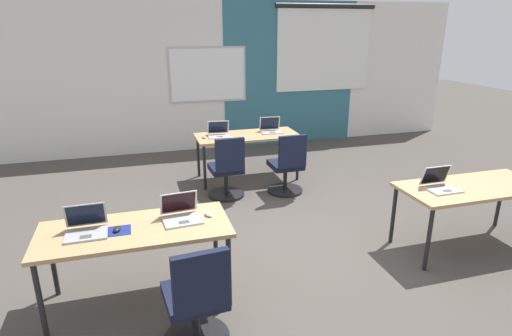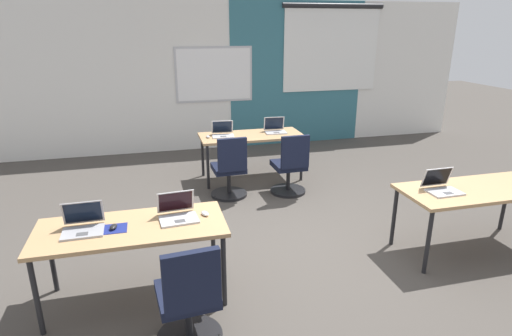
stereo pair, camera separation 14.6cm
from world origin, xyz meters
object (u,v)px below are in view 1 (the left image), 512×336
at_px(desk_near_left, 136,234).
at_px(chair_far_right, 287,169).
at_px(laptop_near_left_inner, 181,214).
at_px(laptop_far_left, 219,133).
at_px(mouse_near_left_end, 117,229).
at_px(laptop_far_right, 271,129).
at_px(chair_far_left, 227,173).
at_px(laptop_near_right_inner, 441,185).
at_px(mouse_near_left_inner, 209,214).
at_px(desk_far_center, 247,138).
at_px(desk_near_right, 473,191).
at_px(mouse_far_left, 204,137).
at_px(chair_near_left_inner, 197,306).
at_px(laptop_near_left_end, 86,228).

height_order(desk_near_left, chair_far_right, chair_far_right).
relative_size(laptop_near_left_inner, laptop_far_left, 0.98).
bearing_deg(mouse_near_left_end, desk_near_left, 8.27).
relative_size(laptop_far_right, laptop_far_left, 0.97).
xyz_separation_m(laptop_far_left, chair_far_left, (-0.05, -0.74, -0.39)).
bearing_deg(laptop_near_right_inner, chair_far_left, 130.38).
bearing_deg(mouse_near_left_inner, chair_far_right, 52.65).
xyz_separation_m(desk_far_center, chair_far_right, (0.38, -0.79, -0.28)).
bearing_deg(desk_near_right, mouse_far_left, 131.18).
distance_m(desk_near_right, chair_near_left_inner, 3.20).
distance_m(chair_far_right, chair_far_left, 0.87).
relative_size(desk_far_center, chair_near_left_inner, 1.74).
relative_size(laptop_near_right_inner, mouse_far_left, 3.29).
xyz_separation_m(laptop_near_right_inner, chair_near_left_inner, (-2.69, -0.76, -0.39)).
height_order(mouse_near_left_end, chair_far_left, chair_far_left).
distance_m(laptop_near_left_end, mouse_near_left_inner, 1.03).
bearing_deg(laptop_near_left_end, mouse_far_left, 61.41).
bearing_deg(laptop_near_left_end, desk_near_right, -1.15).
relative_size(laptop_far_right, laptop_near_left_end, 1.05).
bearing_deg(laptop_far_right, chair_near_left_inner, -111.78).
bearing_deg(chair_far_right, chair_far_left, -7.06).
bearing_deg(mouse_near_left_inner, chair_near_left_inner, -107.04).
bearing_deg(desk_far_center, laptop_far_left, 175.54).
relative_size(desk_near_left, laptop_near_left_end, 4.78).
bearing_deg(chair_far_right, laptop_far_left, -46.43).
distance_m(desk_near_left, laptop_near_right_inner, 3.09).
relative_size(laptop_near_left_end, mouse_far_left, 3.29).
relative_size(chair_far_right, laptop_near_right_inner, 2.74).
distance_m(desk_near_right, desk_far_center, 3.30).
distance_m(desk_far_center, laptop_near_right_inner, 3.09).
height_order(laptop_far_right, mouse_near_left_inner, laptop_far_right).
bearing_deg(laptop_far_left, laptop_near_right_inner, -51.91).
bearing_deg(chair_far_right, laptop_near_right_inner, 114.55).
height_order(desk_far_center, chair_near_left_inner, chair_near_left_inner).
distance_m(desk_near_left, desk_near_right, 3.50).
xyz_separation_m(laptop_near_left_end, laptop_near_left_inner, (0.78, 0.04, -0.00)).
relative_size(desk_near_left, desk_near_right, 1.00).
relative_size(desk_far_center, mouse_far_left, 15.70).
bearing_deg(mouse_far_left, laptop_near_left_end, -117.64).
relative_size(desk_near_left, laptop_near_left_inner, 4.52).
distance_m(desk_far_center, mouse_far_left, 0.69).
xyz_separation_m(laptop_near_right_inner, mouse_far_left, (-2.02, 2.76, -0.03)).
bearing_deg(desk_far_center, mouse_near_left_end, -123.86).
distance_m(laptop_near_left_end, mouse_far_left, 3.13).
relative_size(laptop_far_right, mouse_far_left, 3.43).
distance_m(chair_far_right, laptop_near_left_end, 3.23).
xyz_separation_m(laptop_far_right, laptop_far_left, (-0.85, -0.02, -0.00)).
relative_size(laptop_near_left_inner, mouse_near_left_inner, 3.13).
bearing_deg(chair_far_right, laptop_far_right, -93.19).
xyz_separation_m(laptop_near_right_inner, chair_far_left, (-1.83, 2.07, -0.39)).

